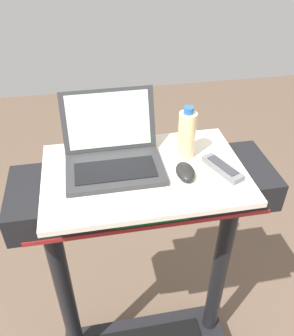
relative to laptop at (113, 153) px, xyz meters
name	(u,v)px	position (x,y,z in m)	size (l,w,h in m)	color
desk_board	(144,173)	(0.10, -0.06, -0.06)	(0.67, 0.44, 0.02)	beige
laptop	(113,153)	(0.00, 0.00, 0.00)	(0.32, 0.29, 0.22)	#2D2D30
computer_mouse	(185,172)	(0.22, -0.11, -0.03)	(0.06, 0.10, 0.03)	black
water_bottle	(187,134)	(0.25, 0.00, 0.04)	(0.06, 0.06, 0.19)	beige
tv_remote	(222,168)	(0.35, -0.10, -0.03)	(0.10, 0.17, 0.02)	slate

